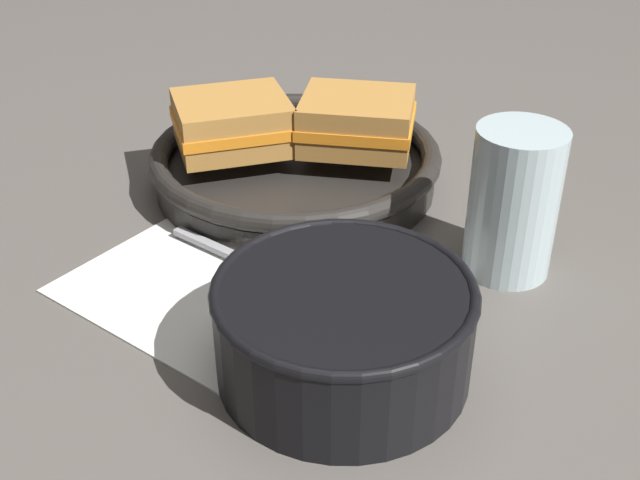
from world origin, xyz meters
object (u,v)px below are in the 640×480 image
at_px(spoon, 283,278).
at_px(sandwich_near_right, 357,121).
at_px(sandwich_near_left, 232,123).
at_px(soup_bowl, 344,324).
at_px(drinking_glass, 513,202).
at_px(skillet, 296,165).

xyz_separation_m(spoon, sandwich_near_right, (-0.06, 0.17, 0.06)).
height_order(spoon, sandwich_near_left, sandwich_near_left).
relative_size(soup_bowl, spoon, 1.03).
distance_m(soup_bowl, sandwich_near_right, 0.27).
distance_m(sandwich_near_left, drinking_glass, 0.26).
height_order(soup_bowl, skillet, soup_bowl).
bearing_deg(drinking_glass, sandwich_near_right, 168.88).
relative_size(spoon, drinking_glass, 1.39).
xyz_separation_m(spoon, sandwich_near_left, (-0.14, 0.09, 0.06)).
distance_m(skillet, sandwich_near_left, 0.07).
xyz_separation_m(skillet, drinking_glass, (0.22, 0.00, 0.04)).
bearing_deg(sandwich_near_right, sandwich_near_left, -138.05).
xyz_separation_m(skillet, sandwich_near_right, (0.04, 0.04, 0.04)).
relative_size(sandwich_near_left, drinking_glass, 1.12).
bearing_deg(soup_bowl, spoon, 154.11).
bearing_deg(spoon, drinking_glass, 45.92).
distance_m(soup_bowl, skillet, 0.27).
xyz_separation_m(sandwich_near_right, drinking_glass, (0.18, -0.03, -0.01)).
bearing_deg(sandwich_near_left, sandwich_near_right, 41.95).
distance_m(sandwich_near_right, drinking_glass, 0.18).
bearing_deg(drinking_glass, sandwich_near_left, -171.21).
bearing_deg(skillet, spoon, -51.99).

